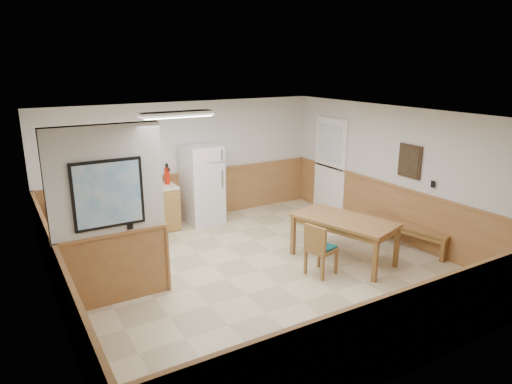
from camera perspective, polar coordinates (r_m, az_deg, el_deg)
ground at (r=7.52m, az=0.44°, el=-9.79°), size 6.00×6.00×0.00m
ceiling at (r=6.82m, az=0.48°, el=9.50°), size 6.00×6.00×0.02m
back_wall at (r=9.69m, az=-8.72°, el=3.74°), size 6.00×0.02×2.50m
right_wall at (r=8.94m, az=17.20°, el=2.18°), size 0.02×6.00×2.50m
left_wall at (r=6.17m, az=-24.28°, el=-4.59°), size 0.02×6.00×2.50m
wainscot_back at (r=9.85m, az=-8.50°, el=-0.55°), size 6.00×0.04×1.00m
wainscot_right at (r=9.12m, az=16.73°, el=-2.41°), size 0.04×6.00×1.00m
wainscot_left at (r=6.45m, az=-23.34°, el=-10.83°), size 0.04×6.00×1.00m
partition_wall at (r=6.46m, az=-17.89°, el=-3.20°), size 1.50×0.20×2.50m
kitchen_counter at (r=9.23m, az=-14.74°, el=-2.30°), size 2.20×0.61×1.00m
exterior_door at (r=10.29m, az=9.22°, el=3.30°), size 0.07×1.02×2.15m
kitchen_window at (r=9.06m, az=-21.17°, el=3.94°), size 0.80×0.04×1.00m
wall_painting at (r=8.66m, az=18.66°, el=3.67°), size 0.04×0.50×0.60m
fluorescent_fixture at (r=7.65m, az=-9.87°, el=9.56°), size 1.20×0.30×0.09m
refrigerator at (r=9.52m, az=-6.73°, el=0.93°), size 0.76×0.74×1.64m
dining_table at (r=7.79m, az=10.96°, el=-3.93°), size 1.32×1.87×0.75m
dining_bench at (r=8.76m, az=18.01°, el=-4.34°), size 0.76×1.77×0.45m
dining_chair at (r=7.23m, az=7.80°, el=-6.73°), size 0.63×0.50×0.85m
fire_extinguisher at (r=9.30m, az=-11.04°, el=2.08°), size 0.13×0.13×0.42m
soap_bottle at (r=8.84m, az=-20.94°, el=0.11°), size 0.08×0.08×0.23m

